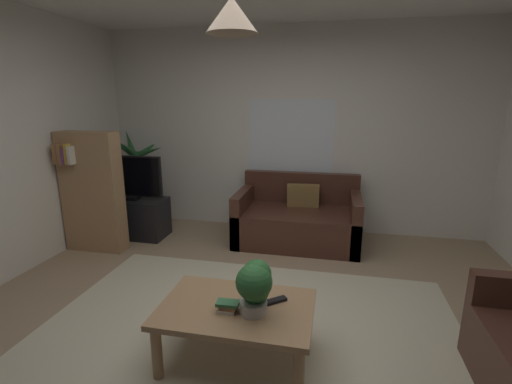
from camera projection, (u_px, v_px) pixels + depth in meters
name	position (u px, v px, depth m)	size (l,w,h in m)	color
floor	(248.00, 334.00, 2.83)	(5.02, 4.92, 0.02)	#9E8466
rug	(241.00, 349.00, 2.64)	(3.26, 2.71, 0.01)	beige
wall_back	(291.00, 131.00, 4.86)	(5.14, 0.06, 2.66)	silver
window_pane	(291.00, 146.00, 4.87)	(1.13, 0.01, 1.19)	white
couch_under_window	(298.00, 221.00, 4.58)	(1.50, 0.89, 0.82)	#47281E
coffee_table	(236.00, 314.00, 2.47)	(1.02, 0.68, 0.41)	#A87F56
book_on_table_0	(227.00, 310.00, 2.39)	(0.12, 0.09, 0.02)	beige
book_on_table_1	(229.00, 306.00, 2.39)	(0.11, 0.10, 0.03)	#99663F
book_on_table_2	(228.00, 303.00, 2.37)	(0.15, 0.08, 0.02)	#387247
remote_on_table_0	(275.00, 301.00, 2.50)	(0.05, 0.16, 0.02)	black
potted_plant_on_table	(255.00, 284.00, 2.33)	(0.23, 0.26, 0.36)	beige
tv_stand	(132.00, 217.00, 4.79)	(0.90, 0.44, 0.50)	black
tv	(128.00, 177.00, 4.63)	(0.91, 0.16, 0.56)	black
potted_palm_corner	(138.00, 186.00, 5.17)	(0.79, 0.85, 1.36)	#4C4C51
bookshelf_corner	(92.00, 191.00, 4.24)	(0.70, 0.31, 1.40)	#A87F56
pendant_lamp	(232.00, 15.00, 2.01)	(0.29, 0.29, 0.55)	black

